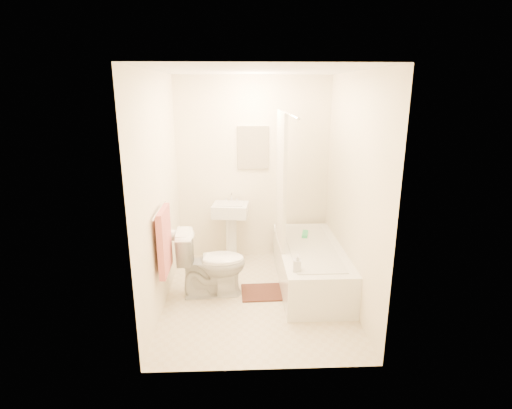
{
  "coord_description": "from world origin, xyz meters",
  "views": [
    {
      "loc": [
        -0.18,
        -3.98,
        2.23
      ],
      "look_at": [
        0.0,
        0.25,
        1.0
      ],
      "focal_mm": 28.0,
      "sensor_mm": 36.0,
      "label": 1
    }
  ],
  "objects_px": {
    "bathtub": "(310,265)",
    "sink": "(231,230)",
    "soap_bottle": "(297,263)",
    "bath_mat": "(265,292)",
    "toilet": "(212,263)"
  },
  "relations": [
    {
      "from": "toilet",
      "to": "bath_mat",
      "type": "distance_m",
      "value": 0.7
    },
    {
      "from": "bathtub",
      "to": "soap_bottle",
      "type": "bearing_deg",
      "value": -111.64
    },
    {
      "from": "bath_mat",
      "to": "soap_bottle",
      "type": "distance_m",
      "value": 0.74
    },
    {
      "from": "sink",
      "to": "toilet",
      "type": "bearing_deg",
      "value": -96.05
    },
    {
      "from": "bath_mat",
      "to": "toilet",
      "type": "bearing_deg",
      "value": 178.36
    },
    {
      "from": "toilet",
      "to": "bathtub",
      "type": "height_order",
      "value": "toilet"
    },
    {
      "from": "sink",
      "to": "bathtub",
      "type": "xyz_separation_m",
      "value": [
        0.94,
        -0.68,
        -0.21
      ]
    },
    {
      "from": "toilet",
      "to": "sink",
      "type": "relative_size",
      "value": 0.86
    },
    {
      "from": "soap_bottle",
      "to": "bath_mat",
      "type": "bearing_deg",
      "value": 125.54
    },
    {
      "from": "sink",
      "to": "bathtub",
      "type": "distance_m",
      "value": 1.18
    },
    {
      "from": "toilet",
      "to": "bathtub",
      "type": "xyz_separation_m",
      "value": [
        1.14,
        0.2,
        -0.14
      ]
    },
    {
      "from": "bathtub",
      "to": "bath_mat",
      "type": "bearing_deg",
      "value": -158.03
    },
    {
      "from": "bathtub",
      "to": "sink",
      "type": "bearing_deg",
      "value": 144.08
    },
    {
      "from": "bathtub",
      "to": "soap_bottle",
      "type": "height_order",
      "value": "soap_bottle"
    },
    {
      "from": "toilet",
      "to": "bathtub",
      "type": "bearing_deg",
      "value": -83.63
    }
  ]
}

